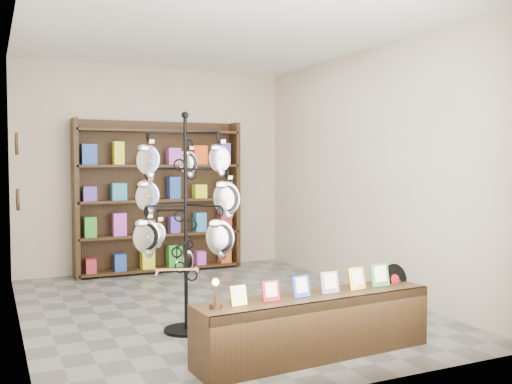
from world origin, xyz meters
TOP-DOWN VIEW (x-y plane):
  - ground at (0.00, 0.00)m, footprint 5.00×5.00m
  - room_envelope at (0.00, 0.00)m, footprint 5.00×5.00m
  - display_tree at (-0.58, -0.72)m, footprint 1.15×1.15m
  - front_shelf at (0.16, -1.83)m, footprint 2.11×0.56m
  - back_shelving at (0.00, 2.30)m, footprint 2.42×0.36m
  - wall_clocks at (-1.97, 0.80)m, footprint 0.03×0.24m

SIDE VIEW (x-z plane):
  - ground at x=0.00m, z-range 0.00..0.00m
  - front_shelf at x=0.16m, z-range -0.11..0.63m
  - back_shelving at x=0.00m, z-range -0.07..2.13m
  - display_tree at x=-0.58m, z-range 0.16..2.24m
  - wall_clocks at x=-1.97m, z-range 1.08..1.92m
  - room_envelope at x=0.00m, z-range -0.65..4.35m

